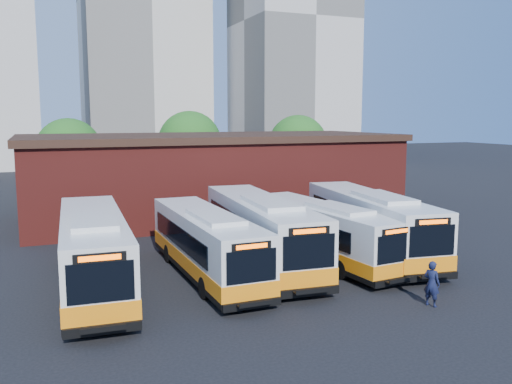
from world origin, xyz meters
name	(u,v)px	position (x,y,z in m)	size (l,w,h in m)	color
ground	(344,287)	(0.00, 0.00, 0.00)	(220.00, 220.00, 0.00)	black
bus_farwest	(93,254)	(-10.62, 4.14, 1.62)	(3.38, 13.22, 3.57)	silver
bus_west	(206,246)	(-5.29, 4.14, 1.50)	(2.71, 12.16, 3.30)	silver
bus_midwest	(261,233)	(-1.98, 5.18, 1.66)	(3.74, 13.55, 3.65)	silver
bus_mideast	(323,235)	(1.35, 4.42, 1.46)	(3.55, 11.98, 3.22)	silver
bus_east	(370,225)	(4.61, 4.88, 1.63)	(4.43, 13.41, 3.60)	silver
transit_worker	(432,284)	(2.07, -3.47, 0.95)	(0.70, 0.46, 1.91)	#121735
depot_building	(212,174)	(0.00, 20.00, 3.26)	(28.60, 12.60, 6.40)	maroon
tree_west	(69,151)	(-10.00, 32.00, 4.64)	(6.00, 6.00, 7.65)	#382314
tree_mid	(190,143)	(2.00, 34.00, 5.08)	(6.56, 6.56, 8.36)	#382314
tree_east	(298,144)	(13.00, 31.00, 4.83)	(6.24, 6.24, 7.96)	#382314
tower_right	(292,21)	(30.00, 68.00, 24.34)	(18.00, 18.00, 49.20)	beige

